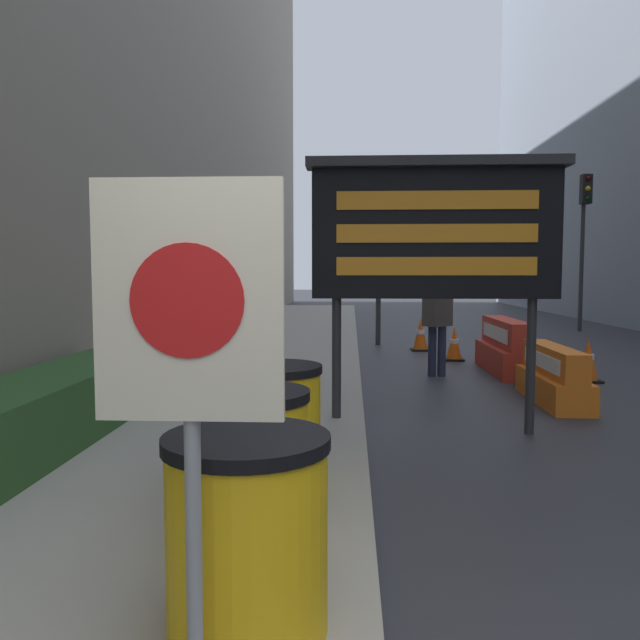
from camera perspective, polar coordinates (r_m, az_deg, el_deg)
The scene contains 14 objects.
hedge_strip at distance 5.70m, azimuth -27.06°, elevation -8.89°, with size 0.90×5.58×0.62m.
barrel_drum_foreground at distance 2.89m, azimuth -6.67°, elevation -18.72°, with size 0.73×0.73×0.87m.
barrel_drum_middle at distance 3.86m, azimuth -6.47°, elevation -12.74°, with size 0.73×0.73×0.87m.
barrel_drum_back at distance 4.82m, azimuth -4.19°, elevation -9.22°, with size 0.73×0.73×0.87m.
warning_sign at distance 2.24m, azimuth -11.86°, elevation -1.69°, with size 0.67×0.08×1.90m.
message_board at distance 6.72m, azimuth 10.46°, elevation 7.97°, with size 2.70×0.36×2.90m.
jersey_barrier_orange_near at distance 8.83m, azimuth 20.55°, elevation -4.97°, with size 0.51×1.81×0.75m.
jersey_barrier_red_striped at distance 11.24m, azimuth 16.64°, elevation -2.55°, with size 0.62×2.18×0.91m.
traffic_cone_near at distance 10.69m, azimuth 23.31°, elevation -3.43°, with size 0.39×0.39×0.69m.
traffic_cone_mid at distance 12.47m, azimuth 12.17°, elevation -2.17°, with size 0.37×0.37×0.66m.
traffic_cone_far at distance 13.90m, azimuth 9.17°, elevation -1.34°, with size 0.40×0.40×0.72m.
traffic_light_near_curb at distance 14.79m, azimuth 5.41°, elevation 8.21°, with size 0.28×0.44×3.74m.
traffic_light_far_side at distance 19.83m, azimuth 23.01°, elevation 8.48°, with size 0.28×0.45×4.53m.
pedestrian_worker at distance 10.46m, azimuth 10.69°, elevation 0.47°, with size 0.52×0.50×1.73m.
Camera 1 is at (-0.15, -1.75, 1.72)m, focal length 35.00 mm.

